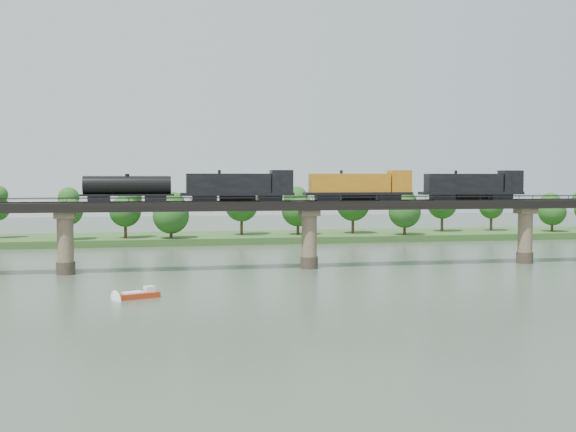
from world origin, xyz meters
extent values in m
plane|color=#364436|center=(0.00, 0.00, 0.00)|extent=(400.00, 400.00, 0.00)
cube|color=#2B5020|center=(0.00, 85.00, 0.80)|extent=(300.00, 24.00, 1.60)
cylinder|color=#473A2D|center=(-40.00, 30.00, 1.00)|extent=(3.00, 3.00, 2.00)
cylinder|color=#887159|center=(-40.00, 30.00, 5.50)|extent=(2.60, 2.60, 9.00)
cube|color=#887159|center=(-40.00, 30.00, 9.50)|extent=(3.20, 3.20, 1.00)
cylinder|color=#473A2D|center=(0.00, 30.00, 1.00)|extent=(3.00, 3.00, 2.00)
cylinder|color=#887159|center=(0.00, 30.00, 5.50)|extent=(2.60, 2.60, 9.00)
cube|color=#887159|center=(0.00, 30.00, 9.50)|extent=(3.20, 3.20, 1.00)
cylinder|color=#473A2D|center=(40.00, 30.00, 1.00)|extent=(3.00, 3.00, 2.00)
cylinder|color=#887159|center=(40.00, 30.00, 5.50)|extent=(2.60, 2.60, 9.00)
cube|color=#887159|center=(40.00, 30.00, 9.50)|extent=(3.20, 3.20, 1.00)
cube|color=black|center=(0.00, 30.00, 10.75)|extent=(220.00, 5.00, 1.50)
cube|color=black|center=(0.00, 29.25, 11.58)|extent=(220.00, 0.12, 0.16)
cube|color=black|center=(0.00, 30.75, 11.58)|extent=(220.00, 0.12, 0.16)
cube|color=black|center=(0.00, 27.60, 12.20)|extent=(220.00, 0.10, 0.10)
cube|color=black|center=(0.00, 32.40, 12.20)|extent=(220.00, 0.10, 0.10)
cube|color=black|center=(0.00, 27.60, 11.85)|extent=(0.08, 0.08, 0.70)
cube|color=black|center=(0.00, 32.40, 11.85)|extent=(0.08, 0.08, 0.70)
cylinder|color=#382619|center=(-44.43, 76.31, 3.35)|extent=(0.70, 0.70, 3.51)
sphere|color=#174814|center=(-44.43, 76.31, 8.03)|extent=(6.31, 6.31, 6.31)
sphere|color=#174814|center=(-44.43, 76.31, 10.96)|extent=(4.73, 4.73, 4.73)
cylinder|color=#382619|center=(-32.24, 78.84, 3.27)|extent=(0.70, 0.70, 3.34)
sphere|color=#174814|center=(-32.24, 78.84, 7.73)|extent=(7.18, 7.18, 7.18)
sphere|color=#174814|center=(-32.24, 78.84, 10.52)|extent=(5.39, 5.39, 5.39)
cylinder|color=#382619|center=(-22.01, 76.15, 3.01)|extent=(0.70, 0.70, 2.83)
sphere|color=#174814|center=(-22.01, 76.15, 6.78)|extent=(8.26, 8.26, 8.26)
sphere|color=#174814|center=(-22.01, 76.15, 9.14)|extent=(6.19, 6.19, 6.19)
cylinder|color=#382619|center=(-5.04, 82.68, 3.58)|extent=(0.70, 0.70, 3.96)
sphere|color=#174814|center=(-5.04, 82.68, 8.87)|extent=(8.07, 8.07, 8.07)
sphere|color=#174814|center=(-5.04, 82.68, 12.17)|extent=(6.05, 6.05, 6.05)
cylinder|color=#382619|center=(8.52, 81.14, 3.23)|extent=(0.70, 0.70, 3.27)
sphere|color=#174814|center=(8.52, 81.14, 7.59)|extent=(8.03, 8.03, 8.03)
sphere|color=#174814|center=(8.52, 81.14, 10.31)|extent=(6.02, 6.02, 6.02)
cylinder|color=#382619|center=(22.65, 82.31, 3.56)|extent=(0.70, 0.70, 3.92)
sphere|color=#174814|center=(22.65, 82.31, 8.79)|extent=(8.29, 8.29, 8.29)
sphere|color=#174814|center=(22.65, 82.31, 12.05)|extent=(6.21, 6.21, 6.21)
cylinder|color=#382619|center=(33.59, 75.35, 3.11)|extent=(0.70, 0.70, 3.02)
sphere|color=#174814|center=(33.59, 75.35, 7.15)|extent=(7.74, 7.74, 7.74)
sphere|color=#174814|center=(33.59, 75.35, 9.67)|extent=(5.80, 5.80, 5.80)
cylinder|color=#382619|center=(46.81, 84.03, 3.50)|extent=(0.70, 0.70, 3.80)
sphere|color=#174814|center=(46.81, 84.03, 8.56)|extent=(7.47, 7.47, 7.47)
sphere|color=#174814|center=(46.81, 84.03, 11.73)|extent=(5.60, 5.60, 5.60)
cylinder|color=#382619|center=(60.48, 84.26, 3.29)|extent=(0.70, 0.70, 3.38)
sphere|color=#174814|center=(60.48, 84.26, 7.80)|extent=(6.23, 6.23, 6.23)
sphere|color=#174814|center=(60.48, 84.26, 10.62)|extent=(4.67, 4.67, 4.67)
cylinder|color=#382619|center=(74.35, 78.39, 2.99)|extent=(0.70, 0.70, 2.77)
sphere|color=#174814|center=(74.35, 78.39, 6.68)|extent=(7.04, 7.04, 7.04)
sphere|color=#174814|center=(74.35, 78.39, 8.99)|extent=(5.28, 5.28, 5.28)
cube|color=black|center=(34.94, 30.00, 12.05)|extent=(3.98, 2.39, 1.09)
cube|color=black|center=(24.00, 30.00, 12.05)|extent=(3.98, 2.39, 1.09)
cube|color=black|center=(29.47, 30.00, 12.74)|extent=(18.89, 2.98, 0.50)
cube|color=black|center=(27.98, 30.00, 14.58)|extent=(13.92, 2.68, 3.18)
cube|color=black|center=(36.93, 30.00, 14.88)|extent=(3.58, 2.98, 3.78)
cylinder|color=black|center=(29.47, 30.00, 12.20)|extent=(5.97, 1.39, 1.39)
cube|color=black|center=(14.06, 30.00, 12.05)|extent=(3.98, 2.39, 1.09)
cube|color=black|center=(3.12, 30.00, 12.05)|extent=(3.98, 2.39, 1.09)
cube|color=black|center=(8.59, 30.00, 12.74)|extent=(18.89, 2.98, 0.50)
cube|color=#C07617|center=(7.10, 30.00, 14.58)|extent=(13.92, 2.68, 3.18)
cube|color=#C07617|center=(16.05, 30.00, 14.88)|extent=(3.58, 2.98, 3.78)
cylinder|color=black|center=(8.59, 30.00, 12.20)|extent=(5.97, 1.39, 1.39)
cube|color=black|center=(-6.82, 30.00, 12.05)|extent=(3.98, 2.39, 1.09)
cube|color=black|center=(-17.76, 30.00, 12.05)|extent=(3.98, 2.39, 1.09)
cube|color=black|center=(-12.29, 30.00, 12.74)|extent=(18.89, 2.98, 0.50)
cube|color=black|center=(-13.78, 30.00, 14.58)|extent=(13.92, 2.68, 3.18)
cube|color=black|center=(-4.83, 30.00, 14.88)|extent=(3.58, 2.98, 3.78)
cylinder|color=black|center=(-12.29, 30.00, 12.20)|extent=(5.97, 1.39, 1.39)
cube|color=black|center=(-25.71, 30.00, 12.05)|extent=(3.48, 2.19, 1.09)
cube|color=black|center=(-34.66, 30.00, 12.05)|extent=(3.48, 2.19, 1.09)
cube|color=black|center=(-30.19, 30.00, 12.69)|extent=(14.91, 2.39, 0.30)
cylinder|color=black|center=(-30.19, 30.00, 14.28)|extent=(13.92, 2.98, 2.98)
cylinder|color=black|center=(-30.19, 30.00, 15.88)|extent=(0.70, 0.70, 0.50)
cube|color=#A93113|center=(-28.11, 4.58, 0.36)|extent=(5.49, 3.68, 0.72)
cube|color=white|center=(-28.87, 4.26, 0.77)|extent=(2.88, 2.37, 0.26)
cube|color=white|center=(-26.77, 5.13, 1.08)|extent=(1.62, 1.62, 0.72)
camera|label=1|loc=(-26.49, -89.59, 15.68)|focal=45.00mm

